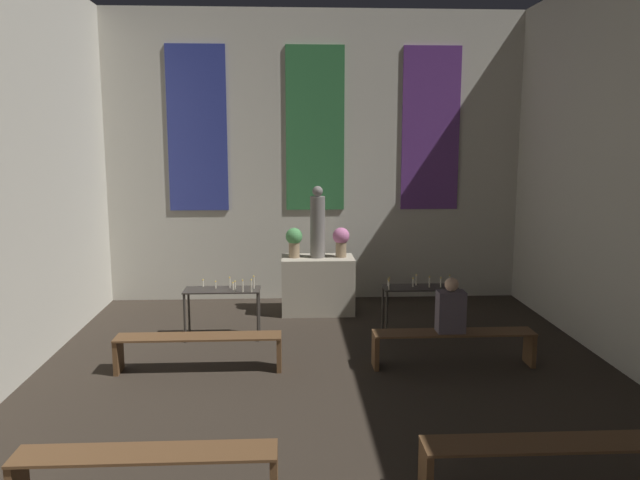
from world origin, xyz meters
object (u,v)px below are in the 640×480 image
Objects in this scene: flower_vase_right at (341,240)px; pew_back_left at (199,345)px; flower_vase_left at (294,240)px; statue at (318,224)px; candle_rack_left at (223,296)px; altar at (318,285)px; candle_rack_right at (420,294)px; person_seated at (451,309)px; pew_back_right at (453,341)px; pew_second_left at (146,466)px; pew_second_right at (548,456)px.

pew_back_left is (-2.07, -2.71, -0.93)m from flower_vase_right.
flower_vase_left is at bearing 180.00° from flower_vase_right.
statue is 2.21m from candle_rack_left.
candle_rack_right is (1.50, -1.37, 0.16)m from altar.
pew_back_right is at bearing 0.00° from person_seated.
pew_back_right is (1.67, -2.71, -0.14)m from altar.
pew_back_right is at bearing -65.02° from flower_vase_right.
flower_vase_left is 3.13m from pew_back_left.
statue is at bearing 73.82° from pew_second_left.
flower_vase_left is 3.54m from pew_back_right.
person_seated is at bearing 42.70° from pew_second_left.
altar reaches higher than pew_back_right.
pew_second_right is at bearing -77.59° from flower_vase_right.
flower_vase_right is 1.86m from candle_rack_right.
pew_second_left is at bearing -109.81° from flower_vase_right.
flower_vase_left reaches higher than pew_second_left.
pew_back_right is at bearing 0.00° from pew_back_left.
statue is 6.10m from pew_second_left.
person_seated is at bearing 90.94° from pew_second_right.
candle_rack_left is 3.39m from person_seated.
statue is 2.21m from candle_rack_right.
candle_rack_right reaches higher than pew_back_right.
pew_back_left is 3.31m from person_seated.
pew_second_right is at bearing -73.82° from statue.
flower_vase_right is at bearing 102.41° from pew_second_right.
candle_rack_right is (2.99, 0.00, -0.00)m from candle_rack_left.
pew_back_right is at bearing -52.66° from flower_vase_left.
pew_back_left is (-3.16, -1.35, -0.30)m from candle_rack_right.
flower_vase_right is 6.18m from pew_second_left.
flower_vase_right is 3.01m from person_seated.
altar is 2.03m from candle_rack_right.
pew_second_right is (3.16, -4.38, -0.30)m from candle_rack_left.
statue reaches higher than person_seated.
candle_rack_right is at bearing 92.25° from pew_second_right.
flower_vase_left is 0.24× the size of pew_back_right.
pew_second_right is 1.00× the size of pew_back_left.
flower_vase_left is 6.18m from pew_second_right.
person_seated reaches higher than pew_second_left.
candle_rack_right reaches higher than pew_back_left.
statue is at bearing 137.55° from candle_rack_right.
person_seated reaches higher than candle_rack_left.
person_seated is at bearing -65.88° from flower_vase_right.
statue is 2.39× the size of flower_vase_left.
pew_second_left is (-1.67, -5.75, -1.20)m from statue.
statue is at bearing 0.00° from flower_vase_left.
altar is 3.17m from person_seated.
pew_second_right is at bearing -87.75° from candle_rack_right.
flower_vase_left is 0.24× the size of pew_second_right.
pew_second_right is at bearing -54.18° from candle_rack_left.
candle_rack_left is 2.99m from candle_rack_right.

